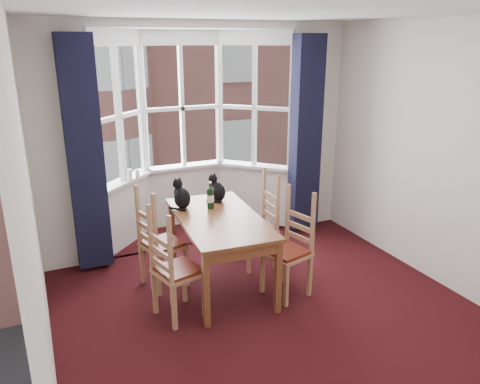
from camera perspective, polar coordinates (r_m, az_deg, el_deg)
floor at (r=4.54m, az=5.80°, el=-16.56°), size 4.50×4.50×0.00m
ceiling at (r=3.74m, az=7.26°, el=21.39°), size 4.50×4.50×0.00m
wall_left at (r=3.41m, az=-23.94°, el=-3.73°), size 0.00×4.50×4.50m
wall_right at (r=5.21m, az=25.80°, el=3.22°), size 0.00×4.50×4.50m
wall_back_pier_left at (r=5.58m, az=-20.96°, el=4.75°), size 0.70×0.12×2.80m
wall_back_pier_right at (r=6.63m, az=8.89°, el=7.69°), size 0.70×0.12×2.80m
bay_window at (r=6.37m, az=-6.32°, el=7.37°), size 2.76×0.94×2.80m
curtain_left at (r=5.44m, az=-18.35°, el=4.15°), size 0.38×0.22×2.60m
curtain_right at (r=6.37m, az=8.00°, el=6.84°), size 0.38×0.22×2.60m
dining_table at (r=4.97m, az=-2.54°, el=-4.01°), size 0.94×1.60×0.79m
chair_left_near at (r=4.52m, az=-8.51°, el=-9.89°), size 0.49×0.51×0.92m
chair_left_far at (r=5.09m, az=-10.25°, el=-6.63°), size 0.49×0.51×0.92m
chair_right_near at (r=4.96m, az=6.45°, el=-7.13°), size 0.49×0.51×0.92m
chair_right_far at (r=5.54m, az=2.86°, el=-4.22°), size 0.41×0.43×0.92m
cat_left at (r=5.20m, az=-7.13°, el=-0.53°), size 0.23×0.28×0.34m
cat_right at (r=5.41m, az=-2.80°, el=0.23°), size 0.24×0.27×0.33m
wine_bottle at (r=5.15m, az=-3.63°, el=-0.57°), size 0.08×0.08×0.31m
candle_tall at (r=6.12m, az=-13.28°, el=2.10°), size 0.06×0.06×0.13m
candle_short at (r=6.17m, az=-12.42°, el=2.18°), size 0.06×0.06×0.11m
street at (r=36.52m, az=-20.65°, el=3.40°), size 80.00×80.00×0.00m
tenement_building at (r=17.35m, az=-18.49°, el=14.03°), size 18.40×7.80×15.20m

